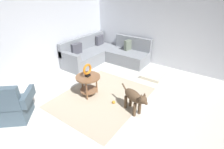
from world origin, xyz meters
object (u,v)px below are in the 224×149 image
object	(u,v)px
torus_sculpture	(87,70)
dog_bed_mat	(154,75)
sectional_couch	(104,54)
armchair	(12,106)
side_table	(88,81)
dog_toy_ball	(114,102)
dog	(134,98)

from	to	relation	value
torus_sculpture	dog_bed_mat	xyz separation A→B (m)	(1.93, -0.96, -0.67)
sectional_couch	armchair	distance (m)	3.51
sectional_couch	side_table	world-z (taller)	sectional_couch
sectional_couch	dog_toy_ball	xyz separation A→B (m)	(-1.89, -1.70, -0.25)
side_table	dog_toy_ball	world-z (taller)	side_table
torus_sculpture	armchair	bearing A→B (deg)	156.35
dog_bed_mat	dog_toy_ball	size ratio (longest dim) A/B	9.90
torus_sculpture	dog_toy_ball	xyz separation A→B (m)	(0.05, -0.73, -0.67)
dog_bed_mat	side_table	bearing A→B (deg)	153.51
torus_sculpture	dog_bed_mat	bearing A→B (deg)	-26.49
dog_bed_mat	dog_toy_ball	distance (m)	1.89
dog_bed_mat	dog	world-z (taller)	dog
armchair	torus_sculpture	world-z (taller)	armchair
sectional_couch	dog_bed_mat	world-z (taller)	sectional_couch
side_table	torus_sculpture	bearing A→B (deg)	90.00
sectional_couch	side_table	size ratio (longest dim) A/B	3.75
side_table	dog	world-z (taller)	dog
sectional_couch	dog	xyz separation A→B (m)	(-1.87, -2.23, 0.09)
sectional_couch	torus_sculpture	world-z (taller)	sectional_couch
dog	torus_sculpture	bearing A→B (deg)	-64.53
torus_sculpture	dog	bearing A→B (deg)	-86.87
armchair	dog_toy_ball	size ratio (longest dim) A/B	12.33
sectional_couch	torus_sculpture	bearing A→B (deg)	-153.34
sectional_couch	dog_toy_ball	world-z (taller)	sectional_couch
armchair	dog_toy_ball	xyz separation A→B (m)	(1.61, -1.41, -0.28)
torus_sculpture	dog_toy_ball	size ratio (longest dim) A/B	4.04
armchair	torus_sculpture	size ratio (longest dim) A/B	3.06
dog	dog_toy_ball	world-z (taller)	dog
dog_bed_mat	dog	distance (m)	1.91
sectional_couch	dog_bed_mat	distance (m)	1.95
sectional_couch	dog	distance (m)	2.91
dog	sectional_couch	bearing A→B (deg)	-107.70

